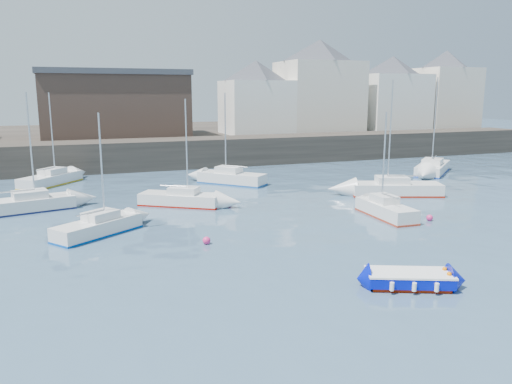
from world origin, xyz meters
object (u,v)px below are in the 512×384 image
object	(u,v)px
sailboat_a	(98,226)
sailboat_f	(231,178)
sailboat_b	(181,199)
sailboat_e	(27,204)
buoy_near	(207,244)
sailboat_d	(396,188)
sailboat_c	(386,209)
sailboat_h	(51,179)
sailboat_g	(433,168)
blue_dinghy	(409,279)
buoy_mid	(429,221)
buoy_far	(228,205)

from	to	relation	value
sailboat_a	sailboat_f	xyz separation A→B (m)	(11.85, 12.62, 0.07)
sailboat_b	sailboat_a	bearing A→B (deg)	-135.81
sailboat_e	buoy_near	bearing A→B (deg)	-50.21
buoy_near	sailboat_e	bearing A→B (deg)	129.79
sailboat_d	sailboat_e	distance (m)	26.85
sailboat_e	buoy_near	xyz separation A→B (m)	(9.43, -11.32, -0.51)
sailboat_c	sailboat_f	distance (m)	15.83
sailboat_f	sailboat_h	world-z (taller)	sailboat_h
sailboat_f	sailboat_g	size ratio (longest dim) A/B	0.84
buoy_near	sailboat_h	bearing A→B (deg)	110.88
blue_dinghy	sailboat_a	world-z (taller)	sailboat_a
sailboat_c	blue_dinghy	bearing A→B (deg)	-120.20
sailboat_c	sailboat_f	world-z (taller)	sailboat_f
sailboat_b	sailboat_c	xyz separation A→B (m)	(11.61, -7.90, 0.02)
sailboat_e	sailboat_a	bearing A→B (deg)	-60.83
sailboat_d	buoy_mid	size ratio (longest dim) A/B	22.00
buoy_near	blue_dinghy	bearing A→B (deg)	-54.20
sailboat_d	sailboat_h	world-z (taller)	sailboat_d
sailboat_a	sailboat_e	size ratio (longest dim) A/B	0.86
sailboat_g	buoy_mid	size ratio (longest dim) A/B	23.21
sailboat_f	sailboat_d	bearing A→B (deg)	-40.90
sailboat_b	sailboat_e	bearing A→B (deg)	170.06
sailboat_e	buoy_mid	world-z (taller)	sailboat_e
blue_dinghy	sailboat_a	xyz separation A→B (m)	(-11.50, 12.50, 0.11)
sailboat_c	sailboat_f	bearing A→B (deg)	110.97
sailboat_c	buoy_mid	world-z (taller)	sailboat_c
sailboat_a	sailboat_b	distance (m)	8.23
sailboat_a	sailboat_f	distance (m)	17.31
sailboat_c	buoy_mid	xyz separation A→B (m)	(2.04, -1.76, -0.51)
blue_dinghy	sailboat_g	bearing A→B (deg)	48.79
sailboat_h	sailboat_a	bearing A→B (deg)	-80.50
sailboat_f	sailboat_h	size ratio (longest dim) A/B	1.00
sailboat_c	sailboat_h	size ratio (longest dim) A/B	0.85
sailboat_a	buoy_far	bearing A→B (deg)	27.13
sailboat_d	sailboat_g	world-z (taller)	sailboat_g
sailboat_a	buoy_far	world-z (taller)	sailboat_a
sailboat_g	blue_dinghy	bearing A→B (deg)	-131.21
sailboat_b	buoy_near	world-z (taller)	sailboat_b
buoy_near	buoy_mid	size ratio (longest dim) A/B	1.04
sailboat_e	sailboat_f	world-z (taller)	sailboat_e
sailboat_a	sailboat_h	size ratio (longest dim) A/B	0.86
sailboat_h	buoy_near	size ratio (longest dim) A/B	18.83
sailboat_e	buoy_far	xyz separation A→B (m)	(13.25, -2.86, -0.51)
sailboat_b	buoy_mid	xyz separation A→B (m)	(13.66, -9.65, -0.48)
sailboat_f	sailboat_h	bearing A→B (deg)	161.18
sailboat_d	sailboat_g	xyz separation A→B (m)	(10.12, 7.95, -0.01)
sailboat_e	sailboat_g	size ratio (longest dim) A/B	0.85
sailboat_f	buoy_near	distance (m)	17.73
blue_dinghy	buoy_mid	distance (m)	11.78
sailboat_d	sailboat_f	size ratio (longest dim) A/B	1.12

